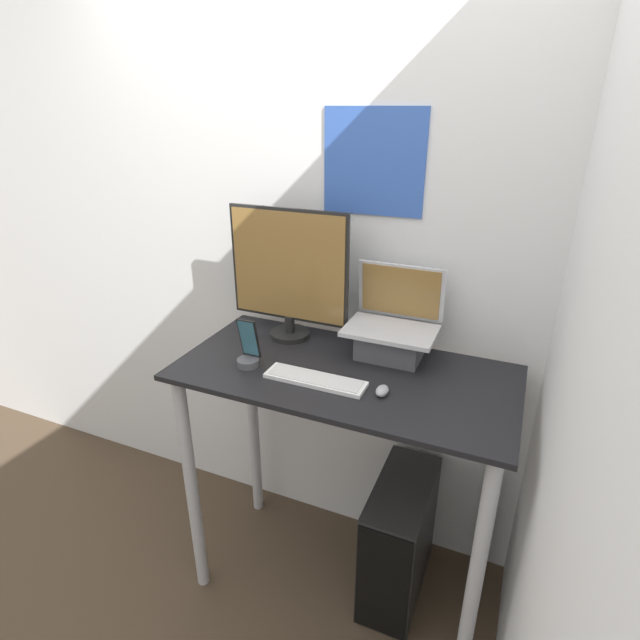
% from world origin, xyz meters
% --- Properties ---
extents(wall_back, '(6.00, 0.06, 2.60)m').
position_xyz_m(wall_back, '(-0.00, 0.67, 1.30)').
color(wall_back, silver).
rests_on(wall_back, ground_plane).
extents(wall_side_right, '(0.05, 6.00, 2.60)m').
position_xyz_m(wall_side_right, '(0.68, 0.00, 1.30)').
color(wall_side_right, silver).
rests_on(wall_side_right, ground_plane).
extents(desk, '(1.20, 0.59, 1.05)m').
position_xyz_m(desk, '(0.00, 0.29, 0.82)').
color(desk, black).
rests_on(desk, ground_plane).
extents(laptop, '(0.33, 0.24, 0.33)m').
position_xyz_m(laptop, '(0.12, 0.47, 1.14)').
color(laptop, '#4C4C51').
rests_on(laptop, desk).
extents(monitor, '(0.49, 0.16, 0.52)m').
position_xyz_m(monitor, '(-0.30, 0.48, 1.31)').
color(monitor, black).
rests_on(monitor, desk).
extents(keyboard, '(0.35, 0.10, 0.02)m').
position_xyz_m(keyboard, '(-0.06, 0.19, 1.06)').
color(keyboard, white).
rests_on(keyboard, desk).
extents(mouse, '(0.04, 0.06, 0.03)m').
position_xyz_m(mouse, '(0.17, 0.20, 1.06)').
color(mouse, '#99999E').
rests_on(mouse, desk).
extents(cell_phone, '(0.08, 0.08, 0.18)m').
position_xyz_m(cell_phone, '(-0.33, 0.20, 1.10)').
color(cell_phone, '#4C4C51').
rests_on(cell_phone, desk).
extents(computer_tower, '(0.22, 0.48, 0.54)m').
position_xyz_m(computer_tower, '(0.23, 0.37, 0.27)').
color(computer_tower, black).
rests_on(computer_tower, ground_plane).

